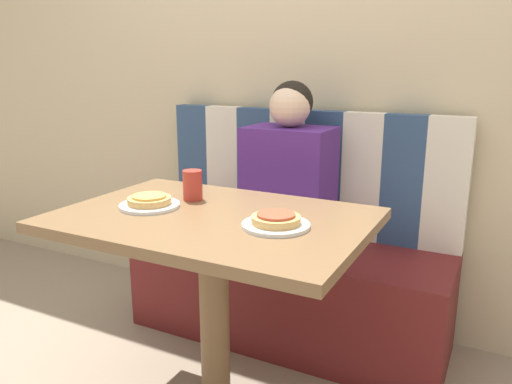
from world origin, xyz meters
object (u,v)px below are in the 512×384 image
object	(u,v)px
person	(289,172)
pizza_right	(276,219)
drinking_cup	(193,185)
pizza_left	(149,200)
plate_right	(276,225)
plate_left	(150,205)

from	to	relation	value
person	pizza_right	xyz separation A→B (m)	(0.23, -0.64, -0.00)
drinking_cup	pizza_left	bearing A→B (deg)	-117.21
pizza_right	drinking_cup	world-z (taller)	drinking_cup
plate_right	drinking_cup	world-z (taller)	drinking_cup
person	pizza_right	size ratio (longest dim) A/B	4.77
person	pizza_right	bearing A→B (deg)	-69.80
person	plate_right	bearing A→B (deg)	-69.80
plate_right	pizza_right	xyz separation A→B (m)	(-0.00, 0.00, 0.02)
plate_right	pizza_left	bearing A→B (deg)	180.00
drinking_cup	plate_right	bearing A→B (deg)	-20.51
person	drinking_cup	world-z (taller)	person
pizza_right	drinking_cup	xyz separation A→B (m)	(-0.39, 0.15, 0.03)
pizza_left	pizza_right	world-z (taller)	same
plate_left	drinking_cup	xyz separation A→B (m)	(0.08, 0.15, 0.05)
pizza_left	person	bearing A→B (deg)	69.80
person	plate_right	world-z (taller)	person
plate_left	drinking_cup	size ratio (longest dim) A/B	1.90
plate_left	person	bearing A→B (deg)	69.80
person	pizza_left	xyz separation A→B (m)	(-0.23, -0.64, -0.00)
plate_left	pizza_left	distance (m)	0.02
plate_left	plate_right	world-z (taller)	same
drinking_cup	pizza_right	bearing A→B (deg)	-20.51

